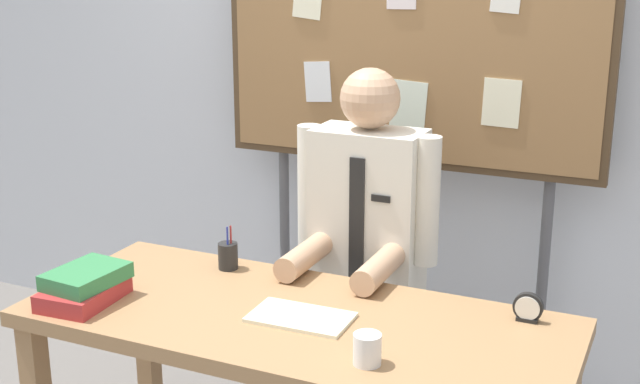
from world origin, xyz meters
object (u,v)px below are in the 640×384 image
Objects in this scene: desk at (296,343)px; open_notebook at (301,317)px; book_stack at (85,286)px; pen_holder at (228,256)px; person at (366,273)px; desk_clock at (528,309)px; bulletin_board at (409,53)px; coffee_mug at (367,349)px.

open_notebook reaches higher than desk.
desk is at bearing 15.53° from book_stack.
person is at bearing 41.55° from pen_holder.
desk_clock is 0.57× the size of pen_holder.
bulletin_board is (-0.00, 1.03, 0.79)m from desk.
pen_holder is (-0.39, -0.77, -0.65)m from bulletin_board.
bulletin_board is at bearing 63.20° from pen_holder.
desk is 19.37× the size of coffee_mug.
book_stack reaches higher than desk.
coffee_mug reaches higher than desk.
coffee_mug is (0.32, -1.24, -0.65)m from bulletin_board.
pen_holder reaches higher than coffee_mug.
desk_clock reaches higher than coffee_mug.
pen_holder reaches higher than desk.
open_notebook is at bearing 13.38° from book_stack.
pen_holder is (-0.71, 0.46, 0.00)m from coffee_mug.
bulletin_board is 22.23× the size of coffee_mug.
bulletin_board is 6.83× the size of book_stack.
person is at bearing 111.54° from coffee_mug.
coffee_mug is at bearing -68.46° from person.
desk is 0.60m from person.
person is 4.67× the size of open_notebook.
bulletin_board is at bearing 104.48° from coffee_mug.
open_notebook is 0.69m from desk_clock.
bulletin_board is 1.08m from pen_holder.
open_notebook is at bearing -88.49° from bulletin_board.
person reaches higher than pen_holder.
desk is 1.30m from bulletin_board.
person is 0.54m from pen_holder.
pen_holder is (-0.42, 0.28, 0.04)m from open_notebook.
bulletin_board is at bearing 90.01° from person.
book_stack is (-0.66, -0.18, 0.15)m from desk.
bulletin_board is 1.21m from desk_clock.
pen_holder reaches higher than open_notebook.
open_notebook is 3.39× the size of desk_clock.
pen_holder is (-0.39, -0.35, 0.13)m from person.
desk_clock is (0.64, 0.28, 0.03)m from open_notebook.
desk_clock is 0.58m from coffee_mug.
person is at bearing 90.00° from desk.
desk is at bearing -90.00° from bulletin_board.
person is 5.03× the size of book_stack.
desk_clock is at bearing -0.04° from pen_holder.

